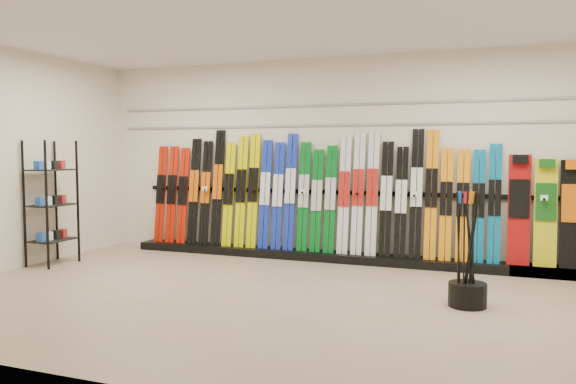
% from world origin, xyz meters
% --- Properties ---
extents(floor, '(8.00, 8.00, 0.00)m').
position_xyz_m(floor, '(0.00, 0.00, 0.00)').
color(floor, tan).
rests_on(floor, ground).
extents(back_wall, '(8.00, 0.00, 8.00)m').
position_xyz_m(back_wall, '(0.00, 2.50, 1.50)').
color(back_wall, beige).
rests_on(back_wall, floor).
extents(left_wall, '(0.00, 5.00, 5.00)m').
position_xyz_m(left_wall, '(-4.00, 0.00, 1.50)').
color(left_wall, beige).
rests_on(left_wall, floor).
extents(ceiling, '(8.00, 8.00, 0.00)m').
position_xyz_m(ceiling, '(0.00, 0.00, 3.00)').
color(ceiling, silver).
rests_on(ceiling, back_wall).
extents(ski_rack_base, '(8.00, 0.40, 0.12)m').
position_xyz_m(ski_rack_base, '(0.22, 2.28, 0.06)').
color(ski_rack_base, black).
rests_on(ski_rack_base, floor).
extents(skis, '(5.38, 0.26, 1.83)m').
position_xyz_m(skis, '(-0.46, 2.34, 0.95)').
color(skis, '#B01806').
rests_on(skis, ski_rack_base).
extents(snowboards, '(1.58, 0.24, 1.54)m').
position_xyz_m(snowboards, '(3.12, 2.35, 0.85)').
color(snowboards, '#990C0C').
rests_on(snowboards, ski_rack_base).
extents(accessory_rack, '(0.40, 0.60, 1.76)m').
position_xyz_m(accessory_rack, '(-3.75, 0.63, 0.88)').
color(accessory_rack, black).
rests_on(accessory_rack, floor).
extents(pole_bin, '(0.39, 0.39, 0.25)m').
position_xyz_m(pole_bin, '(1.91, 0.42, 0.12)').
color(pole_bin, black).
rests_on(pole_bin, floor).
extents(ski_poles, '(0.23, 0.22, 1.18)m').
position_xyz_m(ski_poles, '(1.91, 0.42, 0.61)').
color(ski_poles, black).
rests_on(ski_poles, pole_bin).
extents(slatwall_rail_0, '(7.60, 0.02, 0.03)m').
position_xyz_m(slatwall_rail_0, '(0.00, 2.48, 2.00)').
color(slatwall_rail_0, gray).
rests_on(slatwall_rail_0, back_wall).
extents(slatwall_rail_1, '(7.60, 0.02, 0.03)m').
position_xyz_m(slatwall_rail_1, '(0.00, 2.48, 2.30)').
color(slatwall_rail_1, gray).
rests_on(slatwall_rail_1, back_wall).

